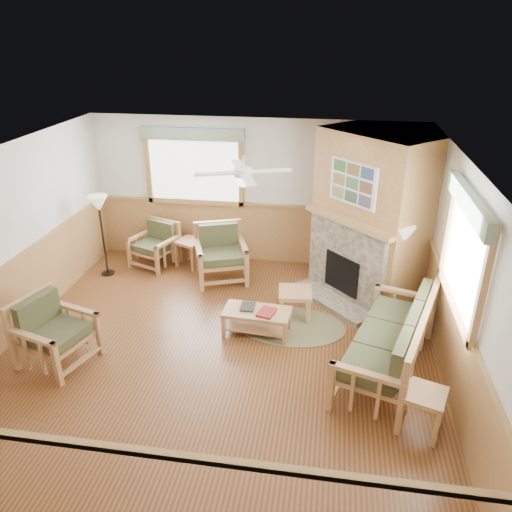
# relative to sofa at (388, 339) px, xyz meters

# --- Properties ---
(floor) EXTENTS (6.00, 6.00, 0.01)m
(floor) POSITION_rel_sofa_xyz_m (-2.24, 0.14, -0.50)
(floor) COLOR brown
(floor) RESTS_ON ground
(ceiling) EXTENTS (6.00, 6.00, 0.01)m
(ceiling) POSITION_rel_sofa_xyz_m (-2.24, 0.14, 2.21)
(ceiling) COLOR white
(ceiling) RESTS_ON floor
(wall_back) EXTENTS (6.00, 0.02, 2.70)m
(wall_back) POSITION_rel_sofa_xyz_m (-2.24, 3.14, 0.86)
(wall_back) COLOR silver
(wall_back) RESTS_ON floor
(wall_front) EXTENTS (6.00, 0.02, 2.70)m
(wall_front) POSITION_rel_sofa_xyz_m (-2.24, -2.86, 0.86)
(wall_front) COLOR silver
(wall_front) RESTS_ON floor
(wall_left) EXTENTS (0.02, 6.00, 2.70)m
(wall_left) POSITION_rel_sofa_xyz_m (-5.24, 0.14, 0.86)
(wall_left) COLOR silver
(wall_left) RESTS_ON floor
(wall_right) EXTENTS (0.02, 6.00, 2.70)m
(wall_right) POSITION_rel_sofa_xyz_m (0.76, 0.14, 0.86)
(wall_right) COLOR silver
(wall_right) RESTS_ON floor
(wainscot) EXTENTS (6.00, 6.00, 1.10)m
(wainscot) POSITION_rel_sofa_xyz_m (-2.24, 0.14, 0.06)
(wainscot) COLOR #A77944
(wainscot) RESTS_ON floor
(fireplace) EXTENTS (3.11, 3.11, 2.70)m
(fireplace) POSITION_rel_sofa_xyz_m (-0.19, 2.19, 0.86)
(fireplace) COLOR #A77944
(fireplace) RESTS_ON floor
(window_back) EXTENTS (1.90, 0.16, 1.50)m
(window_back) POSITION_rel_sofa_xyz_m (-3.34, 3.10, 2.04)
(window_back) COLOR white
(window_back) RESTS_ON wall_back
(window_right) EXTENTS (0.16, 1.90, 1.50)m
(window_right) POSITION_rel_sofa_xyz_m (0.72, -0.06, 2.04)
(window_right) COLOR white
(window_right) RESTS_ON wall_right
(ceiling_fan) EXTENTS (1.59, 1.59, 0.36)m
(ceiling_fan) POSITION_rel_sofa_xyz_m (-1.94, 0.44, 2.17)
(ceiling_fan) COLOR white
(ceiling_fan) RESTS_ON ceiling
(sofa) EXTENTS (2.30, 1.48, 0.98)m
(sofa) POSITION_rel_sofa_xyz_m (0.00, 0.00, 0.00)
(sofa) COLOR tan
(sofa) RESTS_ON floor
(armchair_back_left) EXTENTS (0.94, 0.94, 0.82)m
(armchair_back_left) POSITION_rel_sofa_xyz_m (-4.05, 2.59, -0.08)
(armchair_back_left) COLOR tan
(armchair_back_left) RESTS_ON floor
(armchair_back_right) EXTENTS (1.10, 1.10, 0.96)m
(armchair_back_right) POSITION_rel_sofa_xyz_m (-2.69, 2.24, -0.01)
(armchair_back_right) COLOR tan
(armchair_back_right) RESTS_ON floor
(armchair_left) EXTENTS (1.03, 1.03, 0.93)m
(armchair_left) POSITION_rel_sofa_xyz_m (-4.32, -0.48, -0.03)
(armchair_left) COLOR tan
(armchair_left) RESTS_ON floor
(coffee_table) EXTENTS (1.00, 0.55, 0.39)m
(coffee_table) POSITION_rel_sofa_xyz_m (-1.79, 0.60, -0.30)
(coffee_table) COLOR tan
(coffee_table) RESTS_ON floor
(end_table_chairs) EXTENTS (0.58, 0.57, 0.51)m
(end_table_chairs) POSITION_rel_sofa_xyz_m (-3.39, 2.69, -0.24)
(end_table_chairs) COLOR tan
(end_table_chairs) RESTS_ON floor
(end_table_sofa) EXTENTS (0.58, 0.57, 0.52)m
(end_table_sofa) POSITION_rel_sofa_xyz_m (0.31, -1.02, -0.23)
(end_table_sofa) COLOR tan
(end_table_sofa) RESTS_ON floor
(footstool) EXTENTS (0.55, 0.55, 0.44)m
(footstool) POSITION_rel_sofa_xyz_m (-1.29, 1.19, -0.27)
(footstool) COLOR tan
(footstool) RESTS_ON floor
(braided_rug) EXTENTS (1.72, 1.72, 0.01)m
(braided_rug) POSITION_rel_sofa_xyz_m (-1.31, 0.86, -0.49)
(braided_rug) COLOR brown
(braided_rug) RESTS_ON floor
(floor_lamp_left) EXTENTS (0.44, 0.44, 1.50)m
(floor_lamp_left) POSITION_rel_sofa_xyz_m (-4.79, 2.09, 0.26)
(floor_lamp_left) COLOR black
(floor_lamp_left) RESTS_ON floor
(floor_lamp_right) EXTENTS (0.42, 0.42, 1.52)m
(floor_lamp_right) POSITION_rel_sofa_xyz_m (0.23, 1.40, 0.27)
(floor_lamp_right) COLOR black
(floor_lamp_right) RESTS_ON floor
(book_red) EXTENTS (0.29, 0.34, 0.03)m
(book_red) POSITION_rel_sofa_xyz_m (-1.64, 0.55, -0.07)
(book_red) COLOR maroon
(book_red) RESTS_ON coffee_table
(book_dark) EXTENTS (0.21, 0.27, 0.03)m
(book_dark) POSITION_rel_sofa_xyz_m (-1.94, 0.67, -0.08)
(book_dark) COLOR black
(book_dark) RESTS_ON coffee_table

